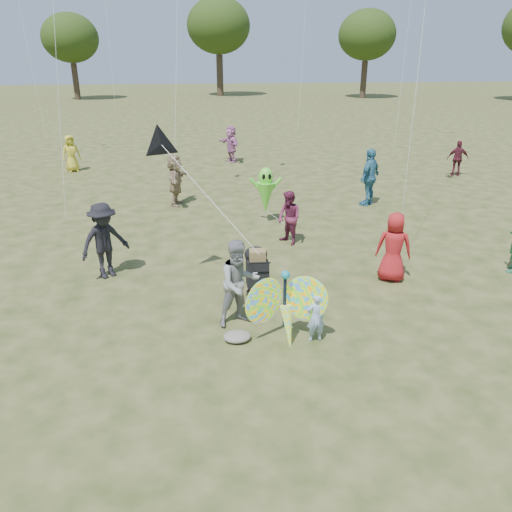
{
  "coord_description": "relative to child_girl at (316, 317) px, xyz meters",
  "views": [
    {
      "loc": [
        -1.34,
        -7.88,
        4.99
      ],
      "look_at": [
        -0.2,
        1.5,
        1.1
      ],
      "focal_mm": 35.0,
      "sensor_mm": 36.0,
      "label": 1
    }
  ],
  "objects": [
    {
      "name": "ground",
      "position": [
        -0.71,
        0.07,
        -0.48
      ],
      "size": [
        160.0,
        160.0,
        0.0
      ],
      "primitive_type": "plane",
      "color": "#51592B",
      "rests_on": "ground"
    },
    {
      "name": "child_girl",
      "position": [
        0.0,
        0.0,
        0.0
      ],
      "size": [
        0.38,
        0.27,
        0.96
      ],
      "primitive_type": "imported",
      "rotation": [
        0.0,
        0.0,
        3.26
      ],
      "color": "#9DB7DE",
      "rests_on": "ground"
    },
    {
      "name": "adult_man",
      "position": [
        -1.33,
        0.81,
        0.39
      ],
      "size": [
        1.02,
        0.91,
        1.74
      ],
      "primitive_type": "imported",
      "rotation": [
        0.0,
        0.0,
        0.35
      ],
      "color": "gray",
      "rests_on": "ground"
    },
    {
      "name": "grey_bag",
      "position": [
        -1.44,
        0.17,
        -0.4
      ],
      "size": [
        0.52,
        0.42,
        0.16
      ],
      "primitive_type": "ellipsoid",
      "color": "slate",
      "rests_on": "ground"
    },
    {
      "name": "crowd_a",
      "position": [
        2.38,
        2.4,
        0.34
      ],
      "size": [
        0.93,
        0.78,
        1.64
      ],
      "primitive_type": "imported",
      "rotation": [
        0.0,
        0.0,
        2.77
      ],
      "color": "#AC1B1E",
      "rests_on": "ground"
    },
    {
      "name": "crowd_b",
      "position": [
        -4.24,
        3.39,
        0.42
      ],
      "size": [
        1.35,
        1.23,
        1.81
      ],
      "primitive_type": "imported",
      "rotation": [
        0.0,
        0.0,
        0.62
      ],
      "color": "black",
      "rests_on": "ground"
    },
    {
      "name": "crowd_c",
      "position": [
        3.86,
        8.45,
        0.5
      ],
      "size": [
        1.16,
        1.15,
        1.97
      ],
      "primitive_type": "imported",
      "rotation": [
        0.0,
        0.0,
        3.91
      ],
      "color": "teal",
      "rests_on": "ground"
    },
    {
      "name": "crowd_d",
      "position": [
        -2.77,
        9.25,
        0.4
      ],
      "size": [
        0.83,
        1.7,
        1.76
      ],
      "primitive_type": "imported",
      "rotation": [
        0.0,
        0.0,
        1.37
      ],
      "color": "#977E5D",
      "rests_on": "ground"
    },
    {
      "name": "crowd_e",
      "position": [
        0.43,
        5.03,
        0.26
      ],
      "size": [
        0.85,
        0.91,
        1.49
      ],
      "primitive_type": "imported",
      "rotation": [
        0.0,
        0.0,
        5.23
      ],
      "color": "maroon",
      "rests_on": "ground"
    },
    {
      "name": "crowd_g",
      "position": [
        -7.51,
        15.14,
        0.32
      ],
      "size": [
        0.93,
        0.81,
        1.6
      ],
      "primitive_type": "imported",
      "rotation": [
        0.0,
        0.0,
        0.47
      ],
      "color": "gold",
      "rests_on": "ground"
    },
    {
      "name": "crowd_h",
      "position": [
        9.09,
        12.27,
        0.26
      ],
      "size": [
        0.94,
        0.58,
        1.49
      ],
      "primitive_type": "imported",
      "rotation": [
        0.0,
        0.0,
        2.88
      ],
      "color": "#531B27",
      "rests_on": "ground"
    },
    {
      "name": "crowd_j",
      "position": [
        -0.32,
        16.35,
        0.38
      ],
      "size": [
        1.13,
        1.67,
        1.72
      ],
      "primitive_type": "imported",
      "rotation": [
        0.0,
        0.0,
        5.14
      ],
      "color": "#B769A1",
      "rests_on": "ground"
    },
    {
      "name": "jogging_stroller",
      "position": [
        -0.84,
        2.0,
        0.13
      ],
      "size": [
        0.54,
        1.07,
        1.09
      ],
      "rotation": [
        0.0,
        0.0,
        -0.05
      ],
      "color": "black",
      "rests_on": "ground"
    },
    {
      "name": "butterfly_kite",
      "position": [
        -0.55,
        0.05,
        0.2
      ],
      "size": [
        1.74,
        0.75,
        1.61
      ],
      "color": "orange",
      "rests_on": "ground"
    },
    {
      "name": "delta_kite_rig",
      "position": [
        -2.73,
        2.76,
        2.7
      ],
      "size": [
        2.27,
        2.19,
        2.22
      ],
      "color": "black",
      "rests_on": "ground"
    },
    {
      "name": "alien_kite",
      "position": [
        0.05,
        6.97,
        0.49
      ],
      "size": [
        1.12,
        0.69,
        1.74
      ],
      "color": "#62E636",
      "rests_on": "ground"
    },
    {
      "name": "tree_line",
      "position": [
        2.96,
        45.06,
        6.38
      ],
      "size": [
        91.78,
        33.6,
        10.79
      ],
      "color": "#3A2D21",
      "rests_on": "ground"
    }
  ]
}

